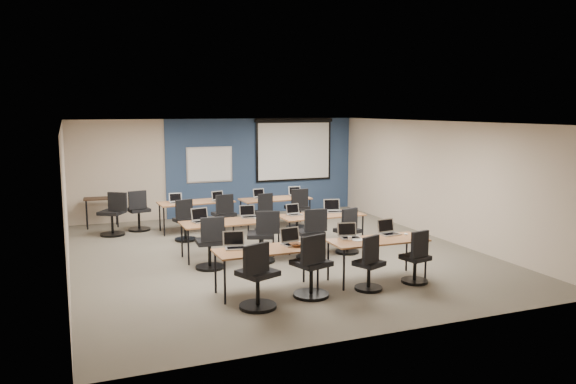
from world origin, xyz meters
name	(u,v)px	position (x,y,z in m)	size (l,w,h in m)	color
floor	(276,253)	(0.00, 0.00, 0.00)	(8.00, 9.00, 0.02)	#6B6354
ceiling	(275,122)	(0.00, 0.00, 2.70)	(8.00, 9.00, 0.02)	white
wall_back	(220,168)	(0.00, 4.50, 1.35)	(8.00, 0.04, 2.70)	beige
wall_front	(395,234)	(0.00, -4.50, 1.35)	(8.00, 0.04, 2.70)	beige
wall_left	(66,201)	(-4.00, 0.00, 1.35)	(0.04, 9.00, 2.70)	beige
wall_right	(438,180)	(4.00, 0.00, 1.35)	(0.04, 9.00, 2.70)	beige
blue_accent_panel	(262,166)	(1.25, 4.47, 1.35)	(5.50, 0.04, 2.70)	#3D5977
whiteboard	(210,165)	(-0.30, 4.43, 1.45)	(1.28, 0.03, 0.98)	silver
projector_screen	(294,147)	(2.20, 4.41, 1.89)	(2.40, 0.10, 1.82)	black
training_table_front_left	(267,252)	(-1.01, -2.31, 0.68)	(1.68, 0.70, 0.73)	#A97A33
training_table_front_right	(377,242)	(1.00, -2.38, 0.68)	(1.72, 0.72, 0.73)	#9B5B2A
training_table_mid_left	(227,224)	(-1.00, 0.09, 0.69)	(1.85, 0.77, 0.73)	brown
training_table_mid_right	(321,217)	(1.06, 0.08, 0.69)	(1.81, 0.76, 0.73)	olive
training_table_back_left	(196,203)	(-1.06, 2.74, 0.69)	(1.80, 0.75, 0.73)	olive
training_table_back_right	(275,200)	(0.91, 2.50, 0.68)	(1.76, 0.73, 0.73)	brown
laptop_0	(235,244)	(-1.46, -2.06, 0.80)	(0.35, 0.30, 0.27)	silver
mouse_0	(258,249)	(-1.15, -2.29, 0.74)	(0.06, 0.10, 0.03)	white
task_chair_0	(257,281)	(-1.39, -2.98, 0.43)	(0.60, 0.57, 1.04)	black
laptop_1	(292,240)	(-0.51, -2.16, 0.80)	(0.36, 0.30, 0.27)	silver
mouse_1	(303,245)	(-0.36, -2.30, 0.74)	(0.06, 0.10, 0.03)	white
task_chair_1	(312,271)	(-0.43, -2.80, 0.44)	(0.59, 0.58, 1.05)	black
laptop_2	(349,234)	(0.60, -2.10, 0.79)	(0.34, 0.29, 0.26)	#A9A9A9
mouse_2	(362,240)	(0.71, -2.35, 0.74)	(0.06, 0.09, 0.03)	white
task_chair_2	(369,268)	(0.59, -2.84, 0.39)	(0.49, 0.46, 0.95)	black
laptop_3	(388,231)	(1.39, -2.10, 0.80)	(0.35, 0.30, 0.26)	#BEBEBE
mouse_3	(406,234)	(1.67, -2.25, 0.74)	(0.06, 0.09, 0.03)	white
task_chair_3	(416,261)	(1.53, -2.79, 0.39)	(0.46, 0.46, 0.94)	black
laptop_4	(201,218)	(-1.51, 0.26, 0.80)	(0.36, 0.30, 0.27)	silver
mouse_4	(219,222)	(-1.17, 0.07, 0.74)	(0.06, 0.10, 0.04)	white
task_chair_4	(210,247)	(-1.54, -0.65, 0.42)	(0.54, 0.54, 1.02)	black
laptop_5	(248,214)	(-0.48, 0.36, 0.79)	(0.32, 0.27, 0.25)	silver
mouse_5	(256,218)	(-0.38, 0.13, 0.74)	(0.06, 0.10, 0.03)	white
task_chair_5	(262,241)	(-0.49, -0.56, 0.43)	(0.59, 0.57, 1.04)	black
laptop_6	(294,212)	(0.51, 0.25, 0.79)	(0.30, 0.26, 0.23)	silver
mouse_6	(306,214)	(0.74, 0.14, 0.74)	(0.06, 0.09, 0.03)	white
task_chair_6	(311,238)	(0.50, -0.70, 0.43)	(0.56, 0.56, 1.04)	black
laptop_7	(334,209)	(1.45, 0.26, 0.80)	(0.36, 0.31, 0.27)	#A9AAB2
mouse_7	(342,212)	(1.60, 0.13, 0.74)	(0.06, 0.10, 0.03)	white
task_chair_7	(348,235)	(1.38, -0.57, 0.40)	(0.50, 0.49, 0.97)	black
laptop_8	(176,200)	(-1.55, 2.73, 0.79)	(0.30, 0.26, 0.23)	silver
mouse_8	(188,204)	(-1.33, 2.42, 0.74)	(0.05, 0.09, 0.03)	white
task_chair_8	(185,224)	(-1.53, 1.77, 0.40)	(0.50, 0.49, 0.98)	black
laptop_9	(218,199)	(-0.53, 2.62, 0.79)	(0.31, 0.26, 0.24)	#B5B5B6
mouse_9	(226,201)	(-0.40, 2.43, 0.74)	(0.06, 0.10, 0.04)	white
task_chair_9	(224,218)	(-0.57, 1.97, 0.42)	(0.53, 0.53, 1.01)	black
laptop_10	(260,196)	(0.56, 2.69, 0.79)	(0.30, 0.25, 0.23)	silver
mouse_10	(271,198)	(0.81, 2.55, 0.74)	(0.06, 0.10, 0.03)	white
task_chair_10	(264,216)	(0.47, 2.07, 0.39)	(0.47, 0.47, 0.96)	black
laptop_11	(296,194)	(1.54, 2.66, 0.79)	(0.32, 0.27, 0.24)	silver
mouse_11	(299,196)	(1.58, 2.56, 0.74)	(0.05, 0.09, 0.03)	white
task_chair_11	(298,212)	(1.34, 2.04, 0.43)	(0.55, 0.55, 1.03)	black
blue_mousepad	(259,251)	(-1.18, -2.43, 0.73)	(0.24, 0.20, 0.01)	navy
snack_bowl	(296,245)	(-0.50, -2.32, 0.76)	(0.22, 0.22, 0.05)	#9D532E
snack_plate	(357,240)	(0.64, -2.33, 0.74)	(0.18, 0.18, 0.01)	white
coffee_cup	(350,239)	(0.50, -2.31, 0.77)	(0.05, 0.05, 0.05)	silver
utility_table	(101,202)	(-3.19, 4.06, 0.65)	(0.85, 0.47, 0.75)	black
spare_chair_a	(139,214)	(-2.38, 3.25, 0.42)	(0.54, 0.54, 1.02)	black
spare_chair_b	(113,217)	(-2.99, 2.94, 0.44)	(0.65, 0.58, 1.05)	black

